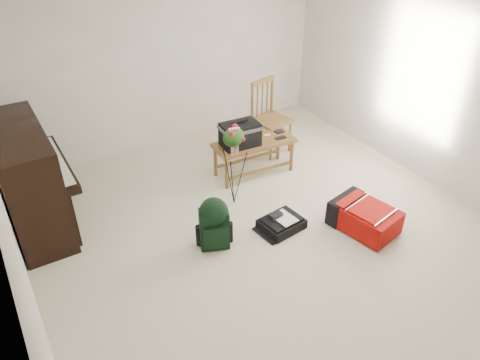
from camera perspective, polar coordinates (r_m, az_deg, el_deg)
floor at (r=5.44m, az=3.57°, el=-6.92°), size 5.00×5.50×0.01m
ceiling at (r=4.27m, az=4.79°, el=19.60°), size 5.00×5.50×0.01m
wall_back at (r=6.96m, az=-9.25°, el=14.01°), size 5.00×0.04×2.50m
wall_left at (r=4.06m, az=-26.50°, el=-4.55°), size 0.04×5.50×2.50m
wall_right at (r=6.38m, az=23.20°, el=9.93°), size 0.04×5.50×2.50m
piano at (r=5.76m, az=-24.21°, el=-0.23°), size 0.71×1.50×1.25m
bench at (r=6.17m, az=0.60°, el=5.25°), size 1.14×0.52×0.85m
dining_chair at (r=6.88m, az=3.67°, el=7.56°), size 0.55×0.55×1.07m
red_suitcase at (r=5.65m, az=14.56°, el=-4.15°), size 0.63×0.83×0.31m
black_duffel at (r=5.53m, az=5.06°, el=-5.24°), size 0.52×0.44×0.20m
green_backpack at (r=5.09m, az=-3.17°, el=-5.04°), size 0.37×0.34×0.63m
flower_stand at (r=5.66m, az=-0.77°, el=1.62°), size 0.41×0.41×1.09m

